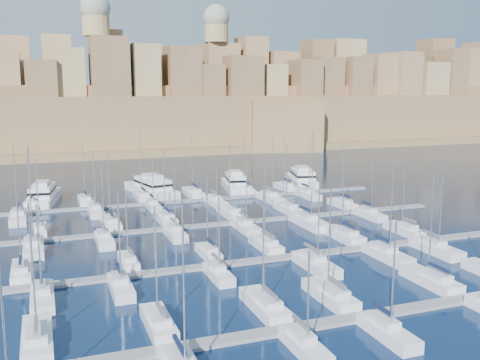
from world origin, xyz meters
name	(u,v)px	position (x,y,z in m)	size (l,w,h in m)	color
ground	(258,237)	(0.00, 0.00, 0.00)	(600.00, 600.00, 0.00)	black
pontoon_near	(375,315)	(0.00, -34.00, 0.20)	(84.00, 2.00, 0.40)	slate
pontoon_mid_near	(288,257)	(0.00, -12.00, 0.20)	(84.00, 2.00, 0.40)	slate
pontoon_mid_far	(237,222)	(0.00, 10.00, 0.20)	(84.00, 2.00, 0.40)	slate
pontoon_far	(204,200)	(0.00, 32.00, 0.20)	(84.00, 2.00, 0.40)	slate
sailboat_0	(37,339)	(-34.87, -28.37, 0.75)	(2.85, 9.50, 14.48)	white
sailboat_1	(159,323)	(-23.01, -28.91, 0.73)	(2.52, 8.39, 13.42)	white
sailboat_2	(265,305)	(-10.81, -28.49, 0.75)	(2.78, 9.26, 14.63)	white
sailboat_3	(330,295)	(-2.36, -28.41, 0.74)	(2.82, 9.41, 13.77)	white
sailboat_4	(431,280)	(12.26, -28.45, 0.75)	(2.80, 9.32, 14.70)	white
sailboat_8	(305,346)	(-11.03, -38.66, 0.70)	(2.26, 7.52, 10.50)	white
sailboat_9	(387,331)	(-1.83, -38.88, 0.72)	(2.39, 7.97, 12.46)	white
sailboat_12	(22,271)	(-36.86, -6.85, 0.74)	(2.55, 8.51, 14.23)	white
sailboat_13	(128,261)	(-22.81, -7.43, 0.69)	(2.20, 7.33, 10.09)	white
sailboat_14	(209,252)	(-10.96, -7.39, 0.72)	(2.22, 7.41, 12.50)	white
sailboat_15	(266,245)	(-1.36, -6.82, 0.73)	(2.57, 8.58, 13.36)	white
sailboat_16	(344,235)	(12.90, -6.36, 0.75)	(2.86, 9.52, 14.91)	white
sailboat_17	(404,230)	(24.64, -6.79, 0.73)	(2.59, 8.64, 13.14)	white
sailboat_18	(42,297)	(-34.33, -17.28, 0.73)	(2.64, 8.78, 12.27)	white
sailboat_19	(121,286)	(-25.24, -16.99, 0.73)	(2.46, 8.19, 13.23)	white
sailboat_20	(218,273)	(-12.47, -16.67, 0.71)	(2.26, 7.53, 11.42)	white
sailboat_21	(315,264)	(1.38, -17.80, 0.74)	(2.95, 9.83, 12.93)	white
sailboat_22	(387,254)	(13.34, -17.62, 0.75)	(2.84, 9.47, 14.87)	white
sailboat_23	(436,248)	(22.18, -17.66, 0.75)	(2.87, 9.56, 14.12)	white
sailboat_24	(40,230)	(-34.55, 14.73, 0.73)	(2.30, 7.67, 13.63)	white
sailboat_25	(111,223)	(-22.41, 15.73, 0.75)	(2.91, 9.69, 14.55)	white
sailboat_26	(166,218)	(-12.30, 15.48, 0.74)	(2.76, 9.19, 13.66)	white
sailboat_27	(231,213)	(0.69, 15.62, 0.75)	(2.84, 9.47, 14.70)	white
sailboat_28	(288,208)	(12.87, 15.30, 0.74)	(2.65, 8.82, 14.26)	white
sailboat_29	(342,204)	(25.62, 15.16, 0.74)	(2.56, 8.55, 13.49)	white
sailboat_30	(34,247)	(-35.44, 4.18, 0.77)	(2.96, 9.88, 16.49)	white
sailboat_31	(104,240)	(-24.79, 4.90, 0.73)	(2.52, 8.41, 13.37)	white
sailboat_32	(175,233)	(-13.13, 4.85, 0.72)	(2.55, 8.51, 12.14)	white
sailboat_33	(245,226)	(-0.38, 4.76, 0.74)	(2.61, 8.70, 13.96)	white
sailboat_34	(309,222)	(11.69, 3.60, 0.79)	(3.32, 11.06, 17.69)	white
sailboat_35	(370,214)	(25.58, 4.98, 0.72)	(2.48, 8.25, 12.46)	white
sailboat_36	(32,205)	(-36.03, 37.21, 0.74)	(2.59, 8.64, 13.61)	white
sailboat_37	(85,201)	(-25.19, 37.50, 0.74)	(2.77, 9.23, 13.47)	white
sailboat_38	(142,196)	(-12.71, 37.66, 0.77)	(2.87, 9.56, 16.12)	white
sailboat_39	(193,193)	(-0.77, 37.96, 0.76)	(3.05, 10.16, 15.40)	white
sailboat_40	(245,190)	(11.92, 37.28, 0.74)	(2.63, 8.77, 14.00)	white
sailboat_41	(285,187)	(22.65, 37.26, 0.73)	(2.62, 8.74, 13.20)	white
sailboat_42	(18,217)	(-38.32, 26.09, 0.76)	(3.02, 10.06, 14.99)	white
sailboat_43	(95,211)	(-24.07, 26.65, 0.74)	(2.67, 8.92, 13.79)	white
sailboat_44	(153,206)	(-12.33, 27.38, 0.71)	(2.23, 7.45, 11.63)	white
sailboat_45	(216,202)	(1.18, 26.66, 0.73)	(2.67, 8.91, 12.08)	white
sailboat_46	(271,198)	(13.91, 25.94, 0.76)	(3.11, 10.36, 14.70)	white
sailboat_47	(308,195)	(23.50, 26.73, 0.74)	(2.63, 8.76, 14.12)	white
motor_yacht_a	(43,195)	(-33.71, 41.74, 1.73)	(8.02, 17.78, 5.25)	white
motor_yacht_b	(152,187)	(-9.51, 42.99, 1.73)	(9.91, 20.54, 5.25)	white
motor_yacht_c	(235,183)	(10.92, 41.25, 1.73)	(7.88, 16.76, 5.25)	white
motor_yacht_d	(302,178)	(29.85, 42.25, 1.73)	(10.01, 18.97, 5.25)	white
fortified_city	(121,112)	(-0.19, 155.26, 14.74)	(460.00, 108.95, 59.52)	brown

